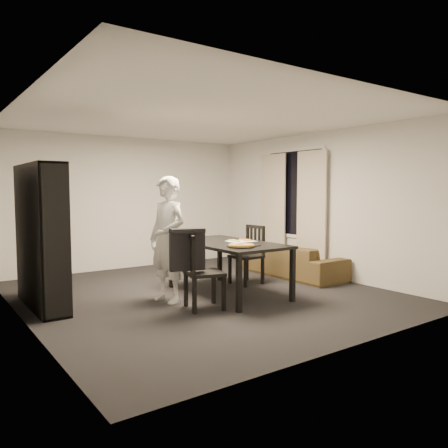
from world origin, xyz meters
TOP-DOWN VIEW (x-y plane):
  - room at (0.00, 0.00)m, footprint 5.01×5.51m
  - window_pane at (2.48, 0.60)m, footprint 0.02×1.40m
  - window_frame at (2.48, 0.60)m, footprint 0.03×1.52m
  - curtain_left at (2.40, 0.08)m, footprint 0.03×0.70m
  - curtain_right at (2.40, 1.12)m, footprint 0.03×0.70m
  - bookshelf at (-2.16, 0.60)m, footprint 0.35×1.50m
  - dining_table at (0.29, -0.24)m, footprint 1.05×1.88m
  - chair_left at (-0.53, -0.69)m, footprint 0.56×0.56m
  - chair_right at (1.06, 0.17)m, footprint 0.48×0.48m
  - draped_jacket at (-0.66, -0.65)m, footprint 0.47×0.30m
  - person at (-0.65, -0.10)m, footprint 0.55×0.72m
  - baking_tray at (0.19, -0.76)m, footprint 0.49×0.45m
  - pepperoni_pizza at (0.11, -0.80)m, footprint 0.35×0.35m
  - kitchen_towel at (0.50, -0.29)m, footprint 0.43×0.34m
  - pizza_slices at (0.51, -0.23)m, footprint 0.40×0.35m
  - sofa at (2.07, 0.19)m, footprint 0.78×2.01m

SIDE VIEW (x-z plane):
  - sofa at x=2.07m, z-range 0.00..0.59m
  - chair_right at x=1.06m, z-range 0.07..1.04m
  - chair_left at x=-0.53m, z-range 0.07..1.06m
  - dining_table at x=0.29m, z-range 0.32..1.11m
  - kitchen_towel at x=0.50m, z-range 0.78..0.79m
  - baking_tray at x=0.19m, z-range 0.78..0.80m
  - pizza_slices at x=0.51m, z-range 0.79..0.81m
  - pepperoni_pizza at x=0.11m, z-range 0.80..0.83m
  - draped_jacket at x=-0.66m, z-range 0.54..1.09m
  - person at x=-0.65m, z-range 0.00..1.75m
  - bookshelf at x=-2.16m, z-range 0.00..1.90m
  - curtain_left at x=2.40m, z-range 0.02..2.27m
  - curtain_right at x=2.40m, z-range 0.02..2.27m
  - room at x=0.00m, z-range 0.00..2.60m
  - window_pane at x=2.48m, z-range 0.70..2.30m
  - window_frame at x=2.48m, z-range 0.64..2.36m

